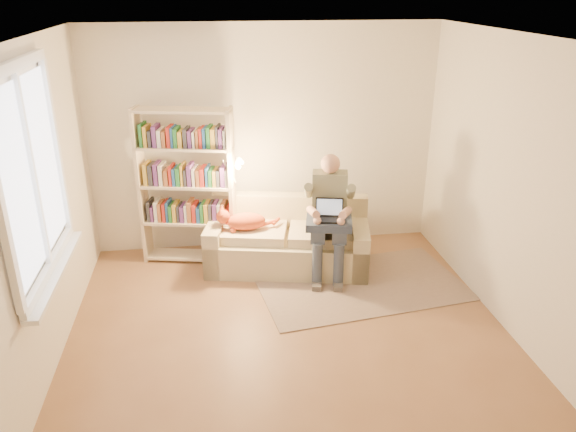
{
  "coord_description": "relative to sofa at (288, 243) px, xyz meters",
  "views": [
    {
      "loc": [
        -0.62,
        -4.05,
        2.97
      ],
      "look_at": [
        0.09,
        1.0,
        0.85
      ],
      "focal_mm": 35.0,
      "sensor_mm": 36.0,
      "label": 1
    }
  ],
  "objects": [
    {
      "name": "floor",
      "position": [
        -0.18,
        -1.6,
        -0.27
      ],
      "size": [
        4.5,
        4.5,
        0.0
      ],
      "primitive_type": "plane",
      "color": "brown",
      "rests_on": "ground"
    },
    {
      "name": "ceiling",
      "position": [
        -0.18,
        -1.6,
        2.33
      ],
      "size": [
        4.0,
        4.5,
        0.02
      ],
      "primitive_type": "cube",
      "color": "white",
      "rests_on": "wall_back"
    },
    {
      "name": "wall_left",
      "position": [
        -2.18,
        -1.6,
        1.03
      ],
      "size": [
        0.02,
        4.5,
        2.6
      ],
      "primitive_type": "cube",
      "color": "silver",
      "rests_on": "floor"
    },
    {
      "name": "wall_right",
      "position": [
        1.82,
        -1.6,
        1.03
      ],
      "size": [
        0.02,
        4.5,
        2.6
      ],
      "primitive_type": "cube",
      "color": "silver",
      "rests_on": "floor"
    },
    {
      "name": "wall_back",
      "position": [
        -0.18,
        0.65,
        1.03
      ],
      "size": [
        4.0,
        0.02,
        2.6
      ],
      "primitive_type": "cube",
      "color": "silver",
      "rests_on": "floor"
    },
    {
      "name": "wall_front",
      "position": [
        -0.18,
        -3.85,
        1.03
      ],
      "size": [
        4.0,
        0.02,
        2.6
      ],
      "primitive_type": "cube",
      "color": "silver",
      "rests_on": "floor"
    },
    {
      "name": "window",
      "position": [
        -2.13,
        -1.4,
        1.1
      ],
      "size": [
        0.12,
        1.52,
        1.69
      ],
      "color": "white",
      "rests_on": "wall_left"
    },
    {
      "name": "sofa",
      "position": [
        0.0,
        0.0,
        0.0
      ],
      "size": [
        1.9,
        1.15,
        0.75
      ],
      "rotation": [
        0.0,
        0.0,
        -0.21
      ],
      "color": "tan",
      "rests_on": "floor"
    },
    {
      "name": "person",
      "position": [
        0.41,
        -0.23,
        0.47
      ],
      "size": [
        0.48,
        0.65,
        1.32
      ],
      "rotation": [
        0.0,
        0.0,
        -0.21
      ],
      "color": "gray",
      "rests_on": "sofa"
    },
    {
      "name": "cat",
      "position": [
        -0.45,
        -0.02,
        0.31
      ],
      "size": [
        0.66,
        0.31,
        0.24
      ],
      "rotation": [
        0.0,
        0.0,
        -0.21
      ],
      "color": "#D9582A",
      "rests_on": "sofa"
    },
    {
      "name": "blanket",
      "position": [
        0.35,
        -0.35,
        0.38
      ],
      "size": [
        0.55,
        0.48,
        0.08
      ],
      "primitive_type": "cube",
      "rotation": [
        0.0,
        0.0,
        -0.21
      ],
      "color": "#273145",
      "rests_on": "person"
    },
    {
      "name": "laptop",
      "position": [
        0.36,
        -0.34,
        0.48
      ],
      "size": [
        0.34,
        0.32,
        0.24
      ],
      "rotation": [
        0.0,
        0.0,
        -0.21
      ],
      "color": "black",
      "rests_on": "blanket"
    },
    {
      "name": "bookshelf",
      "position": [
        -1.08,
        0.3,
        0.71
      ],
      "size": [
        1.16,
        0.56,
        1.77
      ],
      "rotation": [
        0.0,
        0.0,
        -0.21
      ],
      "color": "beige",
      "rests_on": "floor"
    },
    {
      "name": "rug",
      "position": [
        0.7,
        -0.58,
        -0.27
      ],
      "size": [
        2.28,
        1.54,
        0.01
      ],
      "primitive_type": "cube",
      "rotation": [
        0.0,
        0.0,
        0.14
      ],
      "color": "gray",
      "rests_on": "floor"
    }
  ]
}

